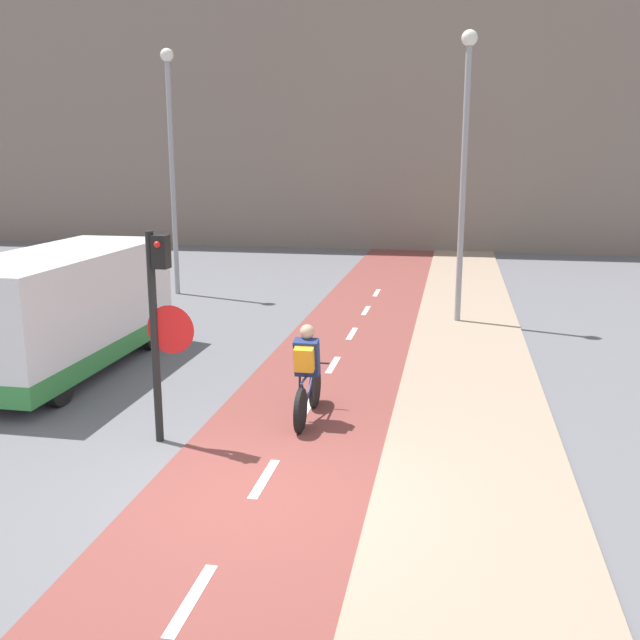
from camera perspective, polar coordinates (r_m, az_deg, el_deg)
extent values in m
plane|color=#5B5B60|center=(8.59, -5.36, -14.05)|extent=(120.00, 120.00, 0.00)
cube|color=brown|center=(8.59, -5.36, -13.99)|extent=(2.70, 60.00, 0.02)
cube|color=white|center=(6.95, -10.25, -21.12)|extent=(0.12, 1.10, 0.00)
cube|color=white|center=(9.01, -4.47, -12.52)|extent=(0.12, 1.10, 0.00)
cube|color=white|center=(11.26, -1.12, -7.17)|extent=(0.12, 1.10, 0.00)
cube|color=white|center=(13.59, 1.06, -3.60)|extent=(0.12, 1.10, 0.00)
cube|color=white|center=(15.97, 2.58, -1.09)|extent=(0.12, 1.10, 0.00)
cube|color=white|center=(18.39, 3.70, 0.77)|extent=(0.12, 1.10, 0.00)
cube|color=white|center=(20.82, 4.56, 2.19)|extent=(0.12, 1.10, 0.00)
cube|color=gray|center=(8.30, 12.44, -15.13)|extent=(2.40, 60.00, 0.05)
cube|color=slate|center=(32.87, 7.22, 15.99)|extent=(60.00, 5.00, 11.40)
cylinder|color=black|center=(9.93, -13.09, -1.52)|extent=(0.11, 0.11, 2.94)
cube|color=black|center=(9.65, -12.60, 5.35)|extent=(0.20, 0.20, 0.44)
sphere|color=red|center=(9.54, -12.89, 5.91)|extent=(0.09, 0.09, 0.09)
cone|color=red|center=(9.80, -11.89, -0.76)|extent=(0.67, 0.01, 0.67)
cone|color=silver|center=(9.81, -11.87, -0.76)|extent=(0.60, 0.02, 0.60)
cylinder|color=gray|center=(20.81, -11.71, 10.86)|extent=(0.14, 0.14, 6.47)
sphere|color=silver|center=(20.97, -12.15, 20.02)|extent=(0.36, 0.36, 0.36)
cylinder|color=gray|center=(17.02, 11.36, 10.25)|extent=(0.14, 0.14, 6.33)
sphere|color=silver|center=(17.20, 11.88, 21.21)|extent=(0.36, 0.36, 0.36)
cylinder|color=black|center=(10.33, -1.58, -7.27)|extent=(0.07, 0.65, 0.65)
cylinder|color=black|center=(11.33, -0.40, -5.41)|extent=(0.07, 0.65, 0.65)
cylinder|color=navy|center=(10.96, -0.74, -5.11)|extent=(0.04, 0.69, 0.40)
cylinder|color=navy|center=(10.49, -1.29, -5.86)|extent=(0.04, 0.36, 0.43)
cylinder|color=navy|center=(10.75, -0.92, -4.35)|extent=(0.04, 1.00, 0.07)
cylinder|color=navy|center=(10.52, -1.33, -6.93)|extent=(0.04, 0.41, 0.05)
cylinder|color=black|center=(11.21, -0.41, -3.43)|extent=(0.46, 0.03, 0.03)
cube|color=navy|center=(10.55, -1.06, -3.00)|extent=(0.36, 0.31, 0.59)
sphere|color=tan|center=(10.49, -1.03, -0.95)|extent=(0.22, 0.22, 0.22)
cylinder|color=#232328|center=(10.66, -1.62, -5.26)|extent=(0.04, 0.07, 0.41)
cylinder|color=#232328|center=(10.62, -0.56, -5.33)|extent=(0.04, 0.07, 0.41)
cube|color=orange|center=(10.37, -1.27, -3.16)|extent=(0.28, 0.23, 0.39)
cube|color=silver|center=(13.82, -19.96, 1.06)|extent=(1.99, 5.39, 1.97)
cube|color=#33843D|center=(14.00, -19.70, -2.17)|extent=(2.00, 5.40, 0.36)
cube|color=black|center=(16.08, -15.24, 4.21)|extent=(1.79, 0.04, 0.70)
cylinder|color=black|center=(15.92, -19.32, -0.65)|extent=(0.18, 0.70, 0.70)
cylinder|color=black|center=(15.11, -13.42, -0.97)|extent=(0.18, 0.70, 0.70)
cylinder|color=black|center=(12.13, -20.16, -4.86)|extent=(0.18, 0.70, 0.70)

